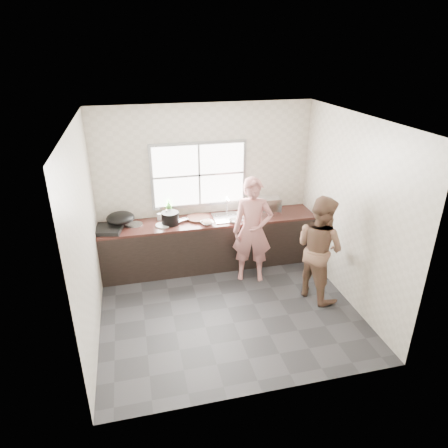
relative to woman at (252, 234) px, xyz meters
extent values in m
cube|color=#2B2B2E|center=(-0.58, -0.72, -0.80)|extent=(3.60, 3.20, 0.01)
cube|color=silver|center=(-0.58, -0.72, 1.91)|extent=(3.60, 3.20, 0.01)
cube|color=beige|center=(-0.58, 0.88, 0.55)|extent=(3.60, 0.01, 2.70)
cube|color=beige|center=(-2.38, -0.72, 0.55)|extent=(0.01, 3.20, 2.70)
cube|color=beige|center=(1.23, -0.72, 0.55)|extent=(0.01, 3.20, 2.70)
cube|color=beige|center=(-0.58, -2.33, 0.55)|extent=(3.60, 0.01, 2.70)
cube|color=black|center=(-0.58, 0.57, -0.39)|extent=(3.60, 0.62, 0.82)
cube|color=#371B16|center=(-0.58, 0.57, 0.04)|extent=(3.60, 0.64, 0.04)
cube|color=silver|center=(-0.23, 0.57, 0.07)|extent=(0.55, 0.45, 0.02)
cylinder|color=silver|center=(-0.23, 0.77, 0.21)|extent=(0.02, 0.02, 0.30)
cube|color=#9EA0A5|center=(-0.68, 0.87, 0.75)|extent=(1.60, 0.05, 1.10)
cube|color=white|center=(-0.68, 0.84, 0.75)|extent=(1.50, 0.01, 1.00)
imported|color=tan|center=(0.00, 0.00, 0.00)|extent=(0.67, 0.53, 1.60)
imported|color=brown|center=(0.81, -0.69, 0.01)|extent=(0.86, 0.95, 1.61)
cylinder|color=black|center=(-0.75, 0.62, 0.08)|extent=(0.47, 0.47, 0.04)
cube|color=silver|center=(-1.03, 0.57, 0.10)|extent=(0.22, 0.16, 0.01)
imported|color=silver|center=(-0.65, 0.39, 0.09)|extent=(0.26, 0.26, 0.05)
imported|color=white|center=(0.01, 0.54, 0.09)|extent=(0.25, 0.25, 0.06)
imported|color=silver|center=(-0.21, 0.36, 0.09)|extent=(0.24, 0.24, 0.07)
cylinder|color=black|center=(-1.22, 0.54, 0.16)|extent=(0.32, 0.32, 0.20)
cylinder|color=silver|center=(-1.35, 0.50, 0.07)|extent=(0.25, 0.25, 0.02)
imported|color=green|center=(-1.21, 0.80, 0.22)|extent=(0.14, 0.14, 0.32)
imported|color=#4C2113|center=(-1.27, 0.62, 0.17)|extent=(0.10, 0.10, 0.21)
imported|color=#4F1C13|center=(-1.27, 0.64, 0.15)|extent=(0.14, 0.14, 0.17)
cylinder|color=white|center=(-1.38, 0.74, 0.12)|extent=(0.09, 0.09, 0.11)
cube|color=black|center=(-2.19, 0.49, 0.09)|extent=(0.48, 0.48, 0.06)
ellipsoid|color=black|center=(-2.00, 0.64, 0.21)|extent=(0.49, 0.49, 0.17)
cube|color=silver|center=(0.45, 0.57, 0.21)|extent=(0.42, 0.31, 0.30)
cylinder|color=#B7B9BE|center=(-1.80, 0.62, 0.07)|extent=(0.32, 0.32, 0.01)
cylinder|color=#B6B7BD|center=(-1.80, 0.63, 0.07)|extent=(0.37, 0.37, 0.01)
camera|label=1|loc=(-1.75, -5.39, 2.72)|focal=32.00mm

